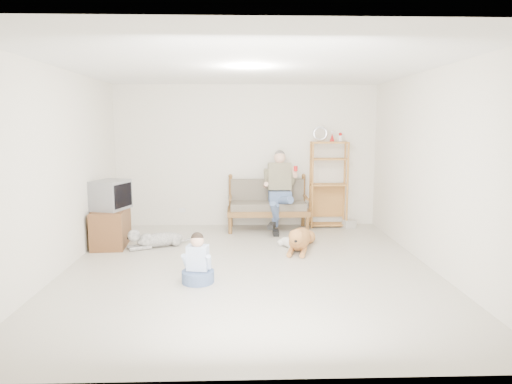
{
  "coord_description": "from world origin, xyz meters",
  "views": [
    {
      "loc": [
        -0.1,
        -6.02,
        1.96
      ],
      "look_at": [
        0.13,
        1.0,
        0.91
      ],
      "focal_mm": 32.0,
      "sensor_mm": 36.0,
      "label": 1
    }
  ],
  "objects_px": {
    "golden_retriever": "(299,239)",
    "tv_stand": "(111,227)",
    "loveseat": "(268,204)",
    "etagere": "(329,183)"
  },
  "relations": [
    {
      "from": "golden_retriever",
      "to": "etagere",
      "type": "bearing_deg",
      "value": 78.18
    },
    {
      "from": "loveseat",
      "to": "tv_stand",
      "type": "height_order",
      "value": "loveseat"
    },
    {
      "from": "loveseat",
      "to": "golden_retriever",
      "type": "bearing_deg",
      "value": -73.78
    },
    {
      "from": "loveseat",
      "to": "tv_stand",
      "type": "bearing_deg",
      "value": -157.55
    },
    {
      "from": "loveseat",
      "to": "golden_retriever",
      "type": "height_order",
      "value": "loveseat"
    },
    {
      "from": "loveseat",
      "to": "tv_stand",
      "type": "distance_m",
      "value": 2.85
    },
    {
      "from": "golden_retriever",
      "to": "tv_stand",
      "type": "bearing_deg",
      "value": -172.66
    },
    {
      "from": "loveseat",
      "to": "etagere",
      "type": "relative_size",
      "value": 0.78
    },
    {
      "from": "etagere",
      "to": "loveseat",
      "type": "bearing_deg",
      "value": -171.87
    },
    {
      "from": "loveseat",
      "to": "etagere",
      "type": "height_order",
      "value": "etagere"
    }
  ]
}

